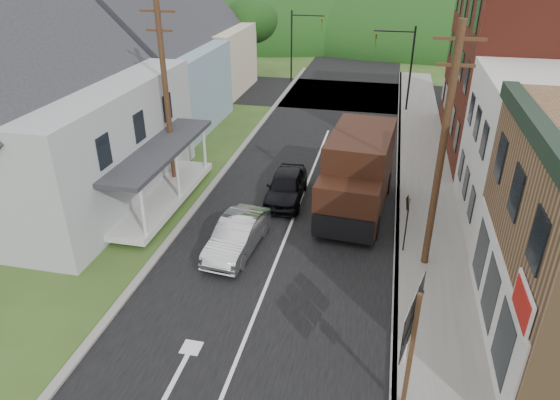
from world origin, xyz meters
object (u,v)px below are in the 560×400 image
Objects in this scene: delivery_van at (357,174)px; dark_sedan at (286,186)px; route_sign_cluster at (411,335)px; warning_sign at (407,215)px; silver_sedan at (237,236)px.

dark_sedan is at bearing 178.95° from delivery_van.
dark_sedan is 1.15× the size of route_sign_cluster.
silver_sedan is at bearing -178.68° from warning_sign.
silver_sedan is 1.15× the size of route_sign_cluster.
route_sign_cluster is at bearing -39.73° from silver_sedan.
route_sign_cluster is at bearing -66.36° from dark_sedan.
silver_sedan is at bearing 149.26° from route_sign_cluster.
dark_sedan is 0.63× the size of delivery_van.
silver_sedan is 1.00× the size of dark_sedan.
route_sign_cluster is (2.13, -10.84, 0.69)m from delivery_van.
warning_sign is (5.47, -3.55, 1.01)m from dark_sedan.
delivery_van is at bearing 114.56° from warning_sign.
silver_sedan is 1.70× the size of warning_sign.
warning_sign is (6.46, 1.20, 1.04)m from silver_sedan.
route_sign_cluster is 1.48× the size of warning_sign.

